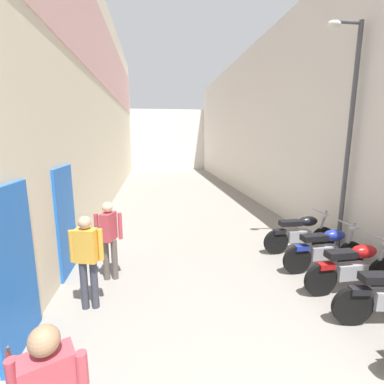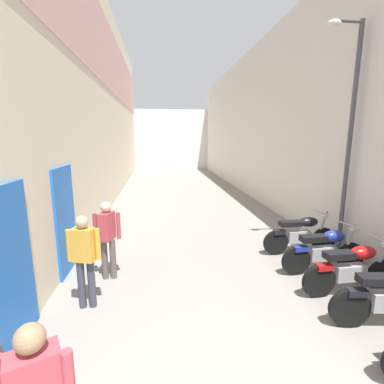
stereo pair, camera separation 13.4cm
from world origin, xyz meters
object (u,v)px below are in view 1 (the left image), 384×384
at_px(motorcycle_fourth, 354,267).
at_px(motorcycle_sixth, 301,233).
at_px(street_lamp, 347,128).
at_px(umbrella_leaning, 12,370).
at_px(pedestrian_further_down, 109,235).
at_px(motorcycle_fifth, 325,248).
at_px(pedestrian_mid_alley, 87,256).

height_order(motorcycle_fourth, motorcycle_sixth, same).
bearing_deg(street_lamp, umbrella_leaning, -149.03).
distance_m(pedestrian_further_down, street_lamp, 5.51).
xyz_separation_m(motorcycle_fifth, street_lamp, (0.71, 0.69, 2.46)).
relative_size(pedestrian_further_down, street_lamp, 0.31).
height_order(motorcycle_fifth, pedestrian_mid_alley, pedestrian_mid_alley).
distance_m(motorcycle_fifth, pedestrian_further_down, 4.42).
height_order(umbrella_leaning, street_lamp, street_lamp).
distance_m(pedestrian_mid_alley, umbrella_leaning, 2.00).
bearing_deg(pedestrian_mid_alley, street_lamp, 14.40).
height_order(motorcycle_fourth, umbrella_leaning, motorcycle_fourth).
bearing_deg(pedestrian_mid_alley, motorcycle_fifth, 8.31).
relative_size(motorcycle_sixth, pedestrian_mid_alley, 1.18).
relative_size(umbrella_leaning, street_lamp, 0.19).
relative_size(motorcycle_fourth, umbrella_leaning, 1.92).
relative_size(pedestrian_mid_alley, umbrella_leaning, 1.63).
bearing_deg(pedestrian_further_down, umbrella_leaning, -98.67).
bearing_deg(motorcycle_sixth, pedestrian_further_down, -170.66).
xyz_separation_m(motorcycle_fifth, pedestrian_further_down, (-4.39, 0.27, 0.42)).
bearing_deg(pedestrian_mid_alley, pedestrian_further_down, 78.09).
relative_size(motorcycle_fourth, pedestrian_mid_alley, 1.18).
height_order(pedestrian_further_down, street_lamp, street_lamp).
bearing_deg(umbrella_leaning, motorcycle_fifth, 28.60).
distance_m(motorcycle_sixth, pedestrian_further_down, 4.47).
height_order(motorcycle_fifth, pedestrian_further_down, pedestrian_further_down).
xyz_separation_m(motorcycle_fourth, street_lamp, (0.71, 1.53, 2.46)).
bearing_deg(umbrella_leaning, pedestrian_mid_alley, 82.91).
height_order(motorcycle_sixth, umbrella_leaning, motorcycle_sixth).
bearing_deg(motorcycle_fourth, pedestrian_further_down, 165.81).
height_order(motorcycle_sixth, pedestrian_mid_alley, pedestrian_mid_alley).
height_order(pedestrian_mid_alley, pedestrian_further_down, same).
xyz_separation_m(umbrella_leaning, street_lamp, (5.54, 3.33, 2.29)).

